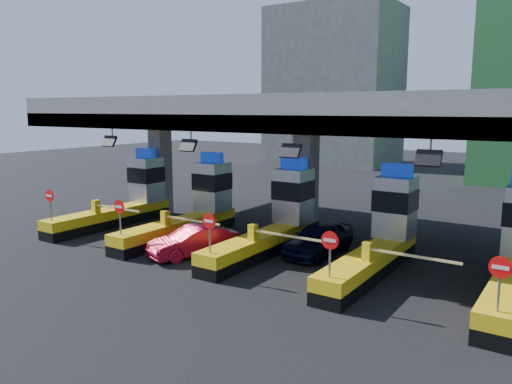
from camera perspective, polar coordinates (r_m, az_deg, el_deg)
The scene contains 9 objects.
ground at distance 23.13m, azimuth 2.01°, elevation -6.66°, with size 120.00×120.00×0.00m, color black.
toll_canopy at distance 24.70m, azimuth 5.66°, elevation 8.75°, with size 28.00×12.09×7.00m.
toll_lane_far_left at distance 29.38m, azimuth -14.47°, elevation -0.68°, with size 4.43×8.00×4.16m.
toll_lane_left at distance 25.91m, azimuth -7.07°, elevation -1.79°, with size 4.43×8.00×4.16m.
toll_lane_center at distance 23.01m, azimuth 2.40°, elevation -3.16°, with size 4.43×8.00×4.16m.
toll_lane_right at distance 20.92m, azimuth 14.21°, elevation -4.74°, with size 4.43×8.00×4.16m.
bg_building_concrete at distance 60.66m, azimuth 8.93°, elevation 11.80°, with size 14.00×10.00×18.00m, color #4C4C49.
van at distance 22.47m, azimuth 7.19°, elevation -5.27°, with size 1.74×4.33×1.48m, color black.
red_car at distance 22.26m, azimuth -7.17°, elevation -5.62°, with size 1.39×3.99×1.32m, color maroon.
Camera 1 is at (11.69, -18.89, 6.43)m, focal length 35.00 mm.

